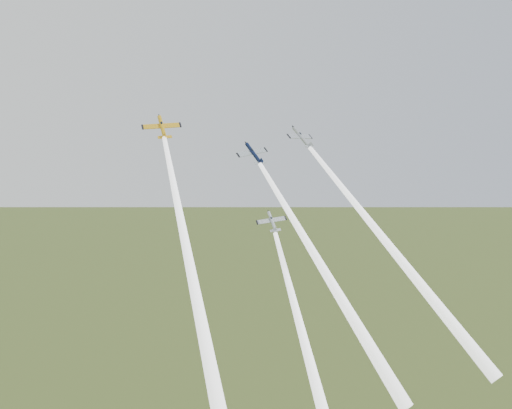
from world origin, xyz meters
name	(u,v)px	position (x,y,z in m)	size (l,w,h in m)	color
plane_yellow	(162,127)	(-16.58, 5.41, 108.25)	(8.50, 8.43, 1.33)	gold
smoke_trail_yellow	(190,267)	(-20.53, -20.41, 83.01)	(2.64, 2.64, 66.25)	white
plane_navy	(254,154)	(3.05, 1.07, 102.56)	(8.01, 7.95, 1.26)	#0C1535
smoke_trail_navy	(325,272)	(6.91, -22.01, 79.94)	(2.64, 2.64, 58.70)	white
plane_silver_right	(302,138)	(14.24, -0.86, 106.09)	(8.26, 8.19, 1.29)	#AAB0B8
smoke_trail_silver_right	(395,252)	(22.91, -23.50, 82.66)	(2.64, 2.64, 61.02)	white
plane_silver_low	(272,222)	(3.85, -6.06, 88.16)	(6.77, 6.72, 1.06)	#AAB1B9
smoke_trail_silver_low	(307,353)	(-0.62, -28.00, 66.51)	(2.64, 2.64, 55.90)	white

